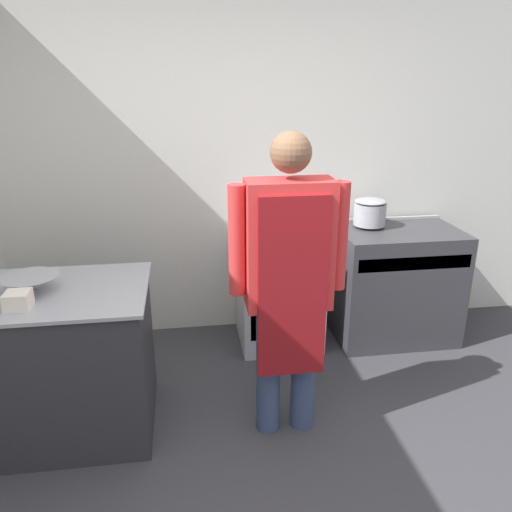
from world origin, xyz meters
TOP-DOWN VIEW (x-y plane):
  - wall_back at (0.00, 2.16)m, footprint 8.00×0.05m
  - prep_counter at (-1.14, 0.96)m, footprint 1.10×0.76m
  - stove at (1.24, 1.77)m, footprint 0.92×0.61m
  - fridge_unit at (0.32, 1.82)m, footprint 0.61×0.58m
  - person_cook at (0.16, 0.78)m, footprint 0.64×0.24m
  - mixing_bowl at (-1.20, 0.97)m, footprint 0.30×0.30m
  - plastic_tub at (-1.21, 0.76)m, footprint 0.12×0.12m
  - stock_pot at (1.03, 1.88)m, footprint 0.24×0.24m

SIDE VIEW (x-z plane):
  - fridge_unit at x=0.32m, z-range 0.00..0.81m
  - prep_counter at x=-1.14m, z-range 0.00..0.88m
  - stove at x=1.24m, z-range -0.01..0.90m
  - plastic_tub at x=-1.21m, z-range 0.88..0.97m
  - mixing_bowl at x=-1.20m, z-range 0.88..0.97m
  - person_cook at x=0.16m, z-range 0.12..1.85m
  - stock_pot at x=1.03m, z-range 0.91..1.11m
  - wall_back at x=0.00m, z-range 0.00..2.70m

